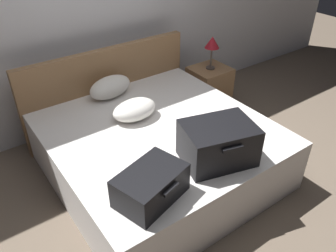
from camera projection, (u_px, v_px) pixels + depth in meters
ground_plane at (185, 196)px, 2.99m from camera, size 12.00×12.00×0.00m
back_wall at (87, 4)px, 3.38m from camera, size 8.00×0.10×2.60m
bed at (159, 151)px, 3.12m from camera, size 1.82×1.84×0.50m
headboard at (108, 90)px, 3.65m from camera, size 1.86×0.08×0.92m
hard_case_large at (218, 143)px, 2.55m from camera, size 0.61×0.51×0.31m
hard_case_medium at (151, 185)px, 2.24m from camera, size 0.53×0.42×0.22m
pillow_near_headboard at (110, 87)px, 3.41m from camera, size 0.50×0.33×0.21m
pillow_center_head at (134, 109)px, 3.08m from camera, size 0.42×0.29×0.18m
nightstand at (209, 88)px, 4.15m from camera, size 0.44×0.40×0.51m
table_lamp at (212, 44)px, 3.84m from camera, size 0.17×0.17×0.38m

